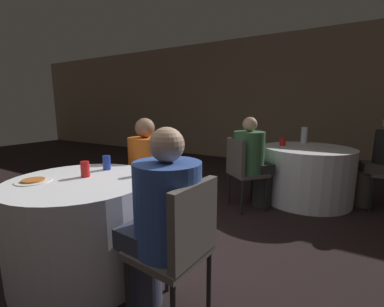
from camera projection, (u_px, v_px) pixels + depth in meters
ground_plane at (115, 273)px, 1.98m from camera, size 16.00×16.00×0.00m
wall_back at (270, 100)px, 5.75m from camera, size 16.00×0.06×2.80m
table_near at (84, 225)px, 1.98m from camera, size 1.08×1.08×0.73m
table_far at (306, 174)px, 3.49m from camera, size 1.17×1.17×0.73m
chair_near_east at (181, 241)px, 1.41m from camera, size 0.44×0.44×0.88m
chair_near_north at (151, 174)px, 2.80m from camera, size 0.44×0.44×0.88m
chair_far_southwest at (242, 167)px, 3.14m from camera, size 0.56×0.56×0.88m
person_blue_shirt at (160, 222)px, 1.48m from camera, size 0.53×0.39×1.16m
person_black_shirt at (380, 162)px, 3.18m from camera, size 0.49×0.36×1.18m
person_orange_shirt at (143, 172)px, 2.65m from camera, size 0.38×0.52×1.15m
person_green_jacket at (253, 161)px, 3.18m from camera, size 0.50×0.51×1.14m
pizza_plate_near at (33, 181)px, 1.86m from camera, size 0.24×0.24×0.02m
soda_can_blue at (107, 163)px, 2.21m from camera, size 0.07×0.07×0.12m
soda_can_red at (85, 169)px, 1.98m from camera, size 0.07×0.07×0.12m
soda_can_silver at (141, 168)px, 2.02m from camera, size 0.07×0.07×0.12m
bottle_far at (304, 135)px, 3.80m from camera, size 0.09×0.09×0.24m
cup_far at (283, 142)px, 3.57m from camera, size 0.08×0.08×0.11m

